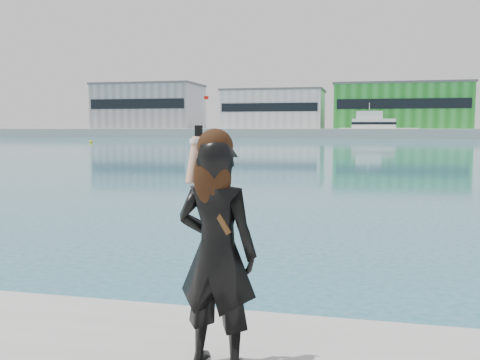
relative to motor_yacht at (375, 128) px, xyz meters
name	(u,v)px	position (x,y,z in m)	size (l,w,h in m)	color
far_quay	(365,133)	(-2.24, 14.20, -1.13)	(320.00, 40.00, 2.00)	#9E9E99
warehouse_grey_left	(149,106)	(-57.24, 12.18, 5.63)	(26.52, 16.36, 11.50)	gray
warehouse_white	(274,109)	(-24.24, 12.18, 4.63)	(24.48, 15.35, 9.50)	silver
warehouse_green	(400,106)	(5.76, 12.18, 5.13)	(30.60, 16.36, 10.50)	#238C29
flagpole_left	(204,110)	(-40.15, 5.20, 4.40)	(1.28, 0.16, 8.00)	silver
flagpole_right	(470,108)	(19.85, 5.20, 4.40)	(1.28, 0.16, 8.00)	silver
motor_yacht	(375,128)	(0.00, 0.00, 0.00)	(16.49, 5.46, 7.59)	white
buoy_far	(91,143)	(-42.70, -45.35, -2.13)	(0.50, 0.50, 0.50)	#FFE90D
woman	(216,246)	(-3.00, -115.93, -0.49)	(0.63, 0.46, 1.68)	black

